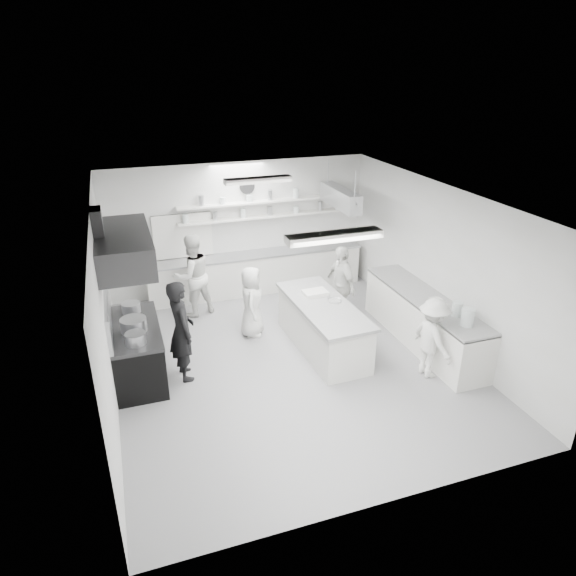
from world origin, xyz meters
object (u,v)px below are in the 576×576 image
object	(u,v)px
stove	(137,353)
back_counter	(257,273)
cook_back	(192,275)
prep_island	(323,327)
cook_stove	(182,331)
right_counter	(423,321)

from	to	relation	value
stove	back_counter	xyz separation A→B (m)	(2.90, 2.80, 0.01)
stove	cook_back	size ratio (longest dim) A/B	1.01
stove	prep_island	bearing A→B (deg)	-2.82
back_counter	stove	bearing A→B (deg)	-136.01
cook_stove	cook_back	size ratio (longest dim) A/B	1.00
back_counter	prep_island	xyz separation A→B (m)	(0.46, -2.97, -0.02)
back_counter	cook_back	distance (m)	1.81
cook_stove	cook_back	distance (m)	2.41
stove	prep_island	world-z (taller)	stove
stove	cook_stove	distance (m)	0.91
right_counter	prep_island	xyz separation A→B (m)	(-1.89, 0.43, -0.03)
right_counter	cook_stove	size ratio (longest dim) A/B	1.85
prep_island	back_counter	bearing A→B (deg)	96.40
back_counter	prep_island	size ratio (longest dim) A/B	2.10
back_counter	right_counter	xyz separation A→B (m)	(2.35, -3.40, 0.01)
right_counter	stove	bearing A→B (deg)	173.48
right_counter	back_counter	bearing A→B (deg)	124.65
right_counter	cook_stove	xyz separation A→B (m)	(-4.50, 0.32, 0.42)
back_counter	right_counter	distance (m)	4.13
stove	cook_back	xyz separation A→B (m)	(1.31, 2.06, 0.44)
right_counter	prep_island	world-z (taller)	right_counter
prep_island	cook_back	size ratio (longest dim) A/B	1.33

